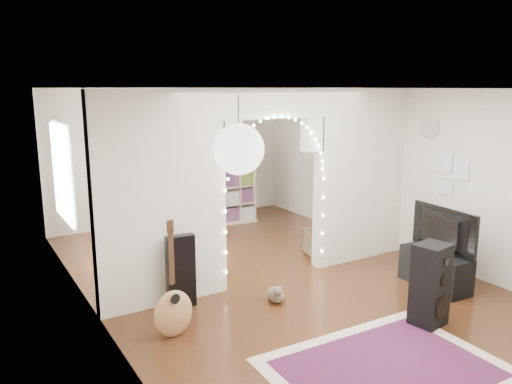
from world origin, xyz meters
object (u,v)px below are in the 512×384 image
dining_table (150,196)px  dining_chair_right (321,243)px  floor_speaker (430,285)px  media_console (435,270)px  acoustic_guitar (173,295)px  bookcase (221,188)px  dining_chair_left (185,267)px

dining_table → dining_chair_right: size_ratio=2.57×
floor_speaker → media_console: floor_speaker is taller
dining_table → acoustic_guitar: bearing=-111.7°
dining_chair_right → acoustic_guitar: bearing=-143.0°
media_console → dining_chair_right: size_ratio=2.03×
acoustic_guitar → media_console: bearing=-25.0°
acoustic_guitar → media_console: acoustic_guitar is taller
bookcase → dining_chair_right: bookcase is taller
floor_speaker → dining_chair_left: 3.30m
acoustic_guitar → floor_speaker: (2.65, -1.27, -0.01)m
dining_table → dining_chair_left: 2.80m
dining_table → media_console: bearing=-68.3°
bookcase → dining_table: size_ratio=1.17×
bookcase → floor_speaker: bearing=-79.7°
floor_speaker → dining_chair_left: floor_speaker is taller
acoustic_guitar → bookcase: bearing=39.9°
acoustic_guitar → dining_table: acoustic_guitar is taller
acoustic_guitar → floor_speaker: bearing=-41.8°
acoustic_guitar → dining_chair_left: acoustic_guitar is taller
media_console → dining_chair_right: (-0.54, 1.83, -0.03)m
acoustic_guitar → bookcase: (2.62, 3.89, 0.25)m
dining_table → dining_chair_right: (1.85, -2.88, -0.46)m
bookcase → dining_table: bearing=179.4°
bookcase → dining_chair_left: bookcase is taller
acoustic_guitar → media_console: (3.63, -0.56, -0.24)m
media_console → dining_table: (-2.40, 4.71, 0.43)m
floor_speaker → dining_chair_right: floor_speaker is taller
media_console → dining_chair_left: 3.49m
acoustic_guitar → dining_table: 4.33m
dining_table → dining_chair_left: (-0.47, -2.73, -0.46)m
floor_speaker → media_console: bearing=26.0°
media_console → dining_chair_right: bearing=111.0°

